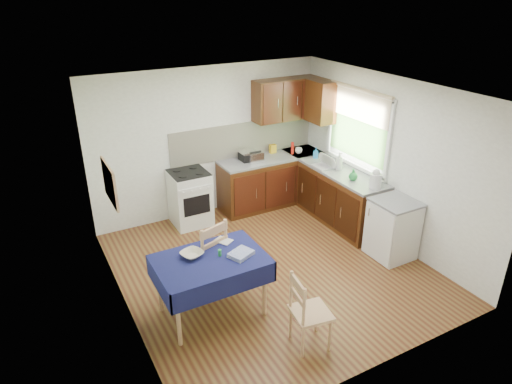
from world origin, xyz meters
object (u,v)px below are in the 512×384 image
sandwich_press (248,156)px  dish_rack (327,165)px  toaster (255,157)px  chair_near (307,310)px  chair_far (207,256)px  dining_table (211,266)px  kettle (376,180)px

sandwich_press → dish_rack: bearing=-24.5°
toaster → dish_rack: dish_rack is taller
chair_near → toaster: bearing=-10.0°
chair_far → dish_rack: (2.61, 1.06, 0.37)m
dining_table → kettle: kettle is taller
toaster → sandwich_press: toaster is taller
chair_near → dish_rack: size_ratio=2.07×
kettle → sandwich_press: bearing=119.9°
dining_table → chair_far: size_ratio=1.22×
sandwich_press → kettle: kettle is taller
dining_table → toaster: 2.83m
sandwich_press → dining_table: bearing=-109.8°
dining_table → kettle: (2.84, 0.41, 0.36)m
kettle → chair_far: bearing=-179.7°
chair_near → chair_far: bearing=31.0°
dining_table → kettle: 2.89m
dining_table → dish_rack: (2.74, 1.45, 0.26)m
toaster → sandwich_press: size_ratio=0.91×
sandwich_press → chair_far: bearing=-112.9°
toaster → kettle: size_ratio=0.87×
dish_rack → chair_near: bearing=-153.4°
sandwich_press → kettle: size_ratio=0.96×
dining_table → dish_rack: bearing=48.9°
chair_far → chair_near: 1.51m
chair_far → kettle: (2.71, 0.01, 0.48)m
toaster → sandwich_press: bearing=125.4°
dining_table → kettle: size_ratio=4.32×
chair_far → chair_near: chair_far is taller
sandwich_press → kettle: bearing=-43.3°
chair_far → sandwich_press: size_ratio=3.72×
dining_table → toaster: (1.78, 2.18, 0.32)m
chair_near → dish_rack: dish_rack is taller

